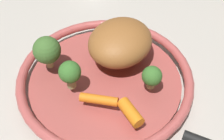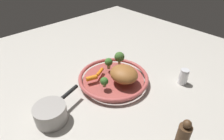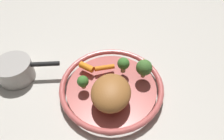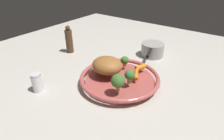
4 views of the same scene
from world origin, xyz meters
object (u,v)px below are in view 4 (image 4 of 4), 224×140
Objects in this scene: pepper_mill at (69,40)px; roast_chicken_piece at (107,65)px; broccoli_floret_mid at (118,81)px; salt_shaker at (37,83)px; baby_carrot_near_rim at (140,67)px; broccoli_floret_edge at (130,75)px; serving_bowl at (120,79)px; broccoli_floret_small at (125,60)px; saucepan at (152,50)px; baby_carrot_center at (136,74)px.

roast_chicken_piece is at bearing -107.38° from pepper_mill.
roast_chicken_piece is at bearing 53.60° from broccoli_floret_mid.
pepper_mill is (0.34, 0.18, 0.03)m from salt_shaker.
baby_carrot_near_rim is 0.89× the size of broccoli_floret_edge.
roast_chicken_piece is 0.38m from pepper_mill.
baby_carrot_near_rim reaches higher than serving_bowl.
serving_bowl is 0.13m from broccoli_floret_mid.
baby_carrot_near_rim is at bearing -90.52° from pepper_mill.
pepper_mill reaches higher than broccoli_floret_mid.
salt_shaker is (-0.15, 0.29, -0.04)m from broccoli_floret_mid.
broccoli_floret_mid is at bearing -126.40° from roast_chicken_piece.
salt_shaker is at bearing 125.75° from broccoli_floret_edge.
broccoli_floret_edge reaches higher than broccoli_floret_small.
pepper_mill is at bearing 27.94° from salt_shaker.
broccoli_floret_edge is 0.15m from broccoli_floret_small.
roast_chicken_piece is 0.15m from baby_carrot_near_rim.
broccoli_floret_small is at bearing 19.86° from serving_bowl.
broccoli_floret_small is (-0.01, 0.08, 0.02)m from baby_carrot_near_rim.
broccoli_floret_edge reaches higher than serving_bowl.
roast_chicken_piece is at bearing 172.27° from saucepan.
broccoli_floret_mid is (-0.09, -0.06, 0.06)m from serving_bowl.
serving_bowl is 4.93× the size of broccoli_floret_mid.
broccoli_floret_edge is at bearing -54.25° from salt_shaker.
roast_chicken_piece is at bearing -37.72° from salt_shaker.
broccoli_floret_edge is at bearing -139.73° from broccoli_floret_small.
broccoli_floret_edge is at bearing -104.85° from pepper_mill.
pepper_mill is (0.00, 0.46, 0.02)m from baby_carrot_near_rim.
broccoli_floret_small is at bearing 25.62° from broccoli_floret_mid.
baby_carrot_center is at bearing -97.64° from pepper_mill.
serving_bowl is at bearing -44.35° from salt_shaker.
saucepan is at bearing -7.73° from roast_chicken_piece.
baby_carrot_center is at bearing -67.23° from roast_chicken_piece.
broccoli_floret_small is at bearing 99.38° from baby_carrot_near_rim.
baby_carrot_near_rim is 0.24× the size of saucepan.
broccoli_floret_mid is (-0.08, -0.11, 0.01)m from roast_chicken_piece.
pepper_mill is (0.11, 0.36, -0.00)m from roast_chicken_piece.
saucepan is (0.36, 0.07, -0.04)m from broccoli_floret_edge.
salt_shaker is at bearing 147.81° from broccoli_floret_small.
broccoli_floret_edge is at bearing -97.00° from roast_chicken_piece.
pepper_mill is at bearing 87.52° from broccoli_floret_small.
baby_carrot_center is at bearing -57.17° from serving_bowl.
broccoli_floret_edge is 0.50m from pepper_mill.
broccoli_floret_small is (0.10, -0.03, -0.01)m from roast_chicken_piece.
baby_carrot_center is at bearing -1.29° from broccoli_floret_mid.
baby_carrot_center is 0.07m from broccoli_floret_edge.
saucepan is (0.24, 0.06, -0.01)m from baby_carrot_near_rim.
salt_shaker is 0.39m from pepper_mill.
saucepan is at bearing -21.29° from salt_shaker.
broccoli_floret_mid reaches higher than salt_shaker.
broccoli_floret_small is 0.22× the size of saucepan.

